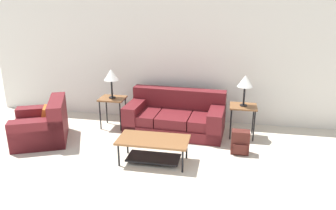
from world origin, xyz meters
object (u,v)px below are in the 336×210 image
couch (176,118)px  armchair (43,126)px  coffee_table (153,145)px  table_lamp_right (245,82)px  table_lamp_left (111,76)px  side_table_right (243,110)px  side_table_left (113,101)px  backpack (240,143)px

couch → armchair: couch is taller
armchair → coffee_table: bearing=-11.2°
armchair → table_lamp_right: bearing=13.6°
coffee_table → table_lamp_left: table_lamp_left is taller
side_table_right → table_lamp_left: (-2.65, 0.00, 0.55)m
coffee_table → couch: bearing=84.1°
couch → table_lamp_right: size_ratio=3.32×
side_table_left → backpack: bearing=-16.0°
armchair → table_lamp_right: table_lamp_right is taller
side_table_left → backpack: side_table_left is taller
coffee_table → table_lamp_right: bearing=42.7°
couch → coffee_table: bearing=-95.9°
backpack → coffee_table: bearing=-157.1°
armchair → backpack: bearing=2.4°
coffee_table → backpack: (1.42, 0.60, -0.11)m
side_table_left → side_table_right: same height
side_table_right → table_lamp_left: bearing=180.0°
table_lamp_right → side_table_left: bearing=180.0°
backpack → side_table_left: bearing=164.0°
coffee_table → table_lamp_right: (1.46, 1.35, 0.80)m
coffee_table → side_table_left: size_ratio=1.82×
table_lamp_left → backpack: table_lamp_left is taller
side_table_left → armchair: bearing=-140.3°
side_table_left → table_lamp_left: table_lamp_left is taller
couch → side_table_right: bearing=-1.1°
side_table_right → backpack: (-0.04, -0.75, -0.36)m
armchair → table_lamp_right: size_ratio=2.21×
backpack → table_lamp_right: bearing=86.8°
side_table_right → backpack: bearing=-93.2°
table_lamp_left → table_lamp_right: 2.65m
coffee_table → table_lamp_right: table_lamp_right is taller
armchair → side_table_left: 1.44m
armchair → coffee_table: size_ratio=1.13×
coffee_table → side_table_left: side_table_left is taller
side_table_right → coffee_table: bearing=-137.3°
armchair → side_table_left: armchair is taller
side_table_left → backpack: 2.74m
coffee_table → side_table_left: 1.82m
side_table_right → table_lamp_left: size_ratio=1.07×
side_table_left → side_table_right: 2.65m
coffee_table → side_table_left: (-1.19, 1.35, 0.25)m
backpack → couch: bearing=148.8°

